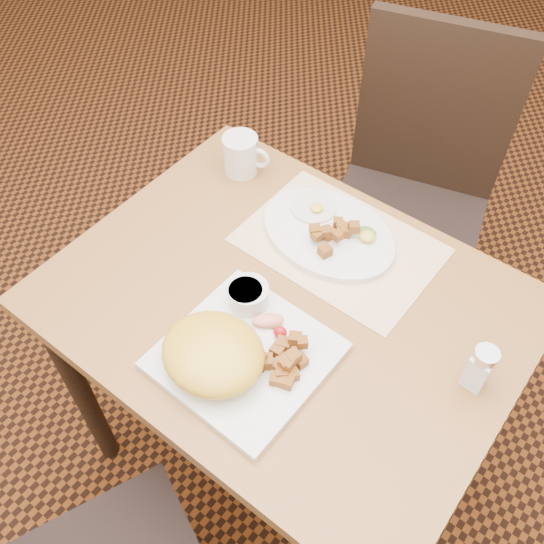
% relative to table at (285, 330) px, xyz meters
% --- Properties ---
extents(ground, '(8.00, 8.00, 0.00)m').
position_rel_table_xyz_m(ground, '(0.00, 0.00, -0.64)').
color(ground, black).
rests_on(ground, ground).
extents(table, '(0.90, 0.70, 0.75)m').
position_rel_table_xyz_m(table, '(0.00, 0.00, 0.00)').
color(table, '#97612E').
rests_on(table, ground).
extents(chair_far, '(0.52, 0.53, 0.97)m').
position_rel_table_xyz_m(chair_far, '(-0.04, 0.67, -0.10)').
color(chair_far, black).
rests_on(chair_far, ground).
extents(placemat, '(0.40, 0.28, 0.00)m').
position_rel_table_xyz_m(placemat, '(0.00, 0.18, 0.11)').
color(placemat, white).
rests_on(placemat, table).
extents(plate_square, '(0.29, 0.29, 0.02)m').
position_rel_table_xyz_m(plate_square, '(0.02, -0.15, 0.12)').
color(plate_square, silver).
rests_on(plate_square, table).
extents(plate_oval, '(0.32, 0.25, 0.02)m').
position_rel_table_xyz_m(plate_oval, '(-0.03, 0.19, 0.12)').
color(plate_oval, silver).
rests_on(plate_oval, placemat).
extents(hollandaise_mound, '(0.19, 0.17, 0.07)m').
position_rel_table_xyz_m(hollandaise_mound, '(-0.01, -0.20, 0.16)').
color(hollandaise_mound, gold).
rests_on(hollandaise_mound, plate_square).
extents(ramekin, '(0.08, 0.08, 0.04)m').
position_rel_table_xyz_m(ramekin, '(-0.05, -0.06, 0.15)').
color(ramekin, silver).
rests_on(ramekin, plate_square).
extents(garnish_sq, '(0.08, 0.06, 0.03)m').
position_rel_table_xyz_m(garnish_sq, '(0.02, -0.08, 0.14)').
color(garnish_sq, '#387223').
rests_on(garnish_sq, plate_square).
extents(fried_egg, '(0.10, 0.10, 0.02)m').
position_rel_table_xyz_m(fried_egg, '(-0.09, 0.22, 0.13)').
color(fried_egg, white).
rests_on(fried_egg, plate_oval).
extents(garnish_ov, '(0.05, 0.05, 0.02)m').
position_rel_table_xyz_m(garnish_ov, '(0.05, 0.22, 0.14)').
color(garnish_ov, '#387223').
rests_on(garnish_ov, plate_oval).
extents(salt_shaker, '(0.05, 0.05, 0.10)m').
position_rel_table_xyz_m(salt_shaker, '(0.37, 0.06, 0.16)').
color(salt_shaker, white).
rests_on(salt_shaker, table).
extents(coffee_mug, '(0.11, 0.08, 0.09)m').
position_rel_table_xyz_m(coffee_mug, '(-0.31, 0.24, 0.16)').
color(coffee_mug, silver).
rests_on(coffee_mug, table).
extents(home_fries_sq, '(0.09, 0.11, 0.04)m').
position_rel_table_xyz_m(home_fries_sq, '(0.09, -0.13, 0.14)').
color(home_fries_sq, '#915217').
rests_on(home_fries_sq, plate_square).
extents(home_fries_ov, '(0.09, 0.11, 0.04)m').
position_rel_table_xyz_m(home_fries_ov, '(-0.01, 0.18, 0.14)').
color(home_fries_ov, '#915217').
rests_on(home_fries_ov, plate_oval).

